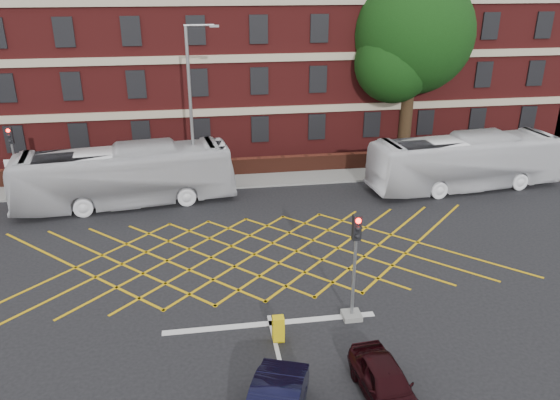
{
  "coord_description": "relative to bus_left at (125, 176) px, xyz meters",
  "views": [
    {
      "loc": [
        -2.29,
        -20.4,
        12.08
      ],
      "look_at": [
        1.13,
        1.5,
        2.88
      ],
      "focal_mm": 35.0,
      "sensor_mm": 36.0,
      "label": 1
    }
  ],
  "objects": [
    {
      "name": "ground",
      "position": [
        6.4,
        -9.19,
        -1.68
      ],
      "size": [
        120.0,
        120.0,
        0.0
      ],
      "primitive_type": "plane",
      "color": "black",
      "rests_on": "ground"
    },
    {
      "name": "victorian_building",
      "position": [
        6.65,
        12.81,
        6.15
      ],
      "size": [
        51.0,
        12.17,
        20.4
      ],
      "color": "#5B1717",
      "rests_on": "ground"
    },
    {
      "name": "boundary_wall",
      "position": [
        6.4,
        3.81,
        -1.13
      ],
      "size": [
        56.0,
        0.5,
        1.1
      ],
      "primitive_type": "cube",
      "color": "#471D13",
      "rests_on": "ground"
    },
    {
      "name": "far_pavement",
      "position": [
        6.4,
        2.81,
        -1.62
      ],
      "size": [
        60.0,
        3.0,
        0.12
      ],
      "primitive_type": "cube",
      "color": "slate",
      "rests_on": "ground"
    },
    {
      "name": "box_junction_hatching",
      "position": [
        6.4,
        -7.19,
        -1.67
      ],
      "size": [
        8.22,
        8.22,
        0.02
      ],
      "primitive_type": "cube",
      "rotation": [
        0.0,
        0.0,
        0.79
      ],
      "color": "#CC990C",
      "rests_on": "ground"
    },
    {
      "name": "stop_line",
      "position": [
        6.4,
        -12.69,
        -1.67
      ],
      "size": [
        8.0,
        0.3,
        0.02
      ],
      "primitive_type": "cube",
      "color": "silver",
      "rests_on": "ground"
    },
    {
      "name": "bus_left",
      "position": [
        0.0,
        0.0,
        0.0
      ],
      "size": [
        12.32,
        4.28,
        3.36
      ],
      "primitive_type": "imported",
      "rotation": [
        0.0,
        0.0,
        1.69
      ],
      "color": "silver",
      "rests_on": "ground"
    },
    {
      "name": "bus_right",
      "position": [
        19.89,
        -0.58,
        -0.03
      ],
      "size": [
        12.04,
        3.95,
        3.29
      ],
      "primitive_type": "imported",
      "rotation": [
        0.0,
        0.0,
        1.67
      ],
      "color": "silver",
      "rests_on": "ground"
    },
    {
      "name": "car_maroon",
      "position": [
        9.32,
        -17.07,
        -1.08
      ],
      "size": [
        1.68,
        3.62,
        1.2
      ],
      "primitive_type": "imported",
      "rotation": [
        0.0,
        0.0,
        0.08
      ],
      "color": "black",
      "rests_on": "ground"
    },
    {
      "name": "deciduous_tree",
      "position": [
        18.8,
        6.65,
        6.13
      ],
      "size": [
        8.17,
        8.08,
        12.42
      ],
      "color": "black",
      "rests_on": "ground"
    },
    {
      "name": "traffic_light_near",
      "position": [
        9.49,
        -12.8,
        0.08
      ],
      "size": [
        0.7,
        0.7,
        4.27
      ],
      "color": "slate",
      "rests_on": "ground"
    },
    {
      "name": "traffic_light_far",
      "position": [
        -6.18,
        1.67,
        0.08
      ],
      "size": [
        0.7,
        0.7,
        4.27
      ],
      "color": "slate",
      "rests_on": "ground"
    },
    {
      "name": "street_lamp",
      "position": [
        3.89,
        0.7,
        1.7
      ],
      "size": [
        2.25,
        1.0,
        9.65
      ],
      "color": "slate",
      "rests_on": "ground"
    },
    {
      "name": "direction_signs",
      "position": [
        -6.56,
        2.62,
        -0.3
      ],
      "size": [
        1.1,
        0.16,
        2.2
      ],
      "color": "gray",
      "rests_on": "ground"
    },
    {
      "name": "utility_cabinet",
      "position": [
        6.53,
        -13.72,
        -1.2
      ],
      "size": [
        0.41,
        0.36,
        0.96
      ],
      "primitive_type": "cube",
      "color": "gold",
      "rests_on": "ground"
    }
  ]
}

